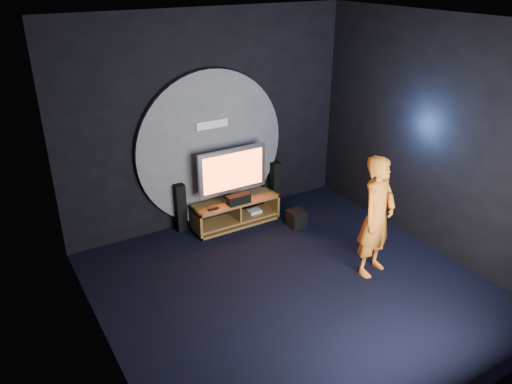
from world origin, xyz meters
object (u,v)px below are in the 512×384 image
at_px(media_console, 236,214).
at_px(player, 377,217).
at_px(tower_speaker_left, 180,207).
at_px(subwoofer, 297,218).
at_px(tower_speaker_right, 275,184).
at_px(tv, 233,172).

height_order(media_console, player, player).
bearing_deg(tower_speaker_left, media_console, -18.89).
relative_size(media_console, player, 0.85).
distance_m(subwoofer, player, 1.82).
distance_m(media_console, tower_speaker_left, 0.95).
relative_size(tower_speaker_left, subwoofer, 2.82).
distance_m(tower_speaker_left, subwoofer, 1.96).
bearing_deg(tower_speaker_right, subwoofer, -99.26).
bearing_deg(player, media_console, 97.40).
distance_m(media_console, tv, 0.75).
relative_size(tower_speaker_right, player, 0.47).
height_order(media_console, tv, tv).
distance_m(tower_speaker_right, player, 2.61).
bearing_deg(subwoofer, media_console, 144.34).
relative_size(tv, tower_speaker_left, 1.48).
bearing_deg(tv, tower_speaker_right, 13.14).
relative_size(media_console, tv, 1.23).
bearing_deg(tv, player, -66.53).
bearing_deg(subwoofer, tower_speaker_left, 152.24).
distance_m(tv, tower_speaker_left, 1.04).
xyz_separation_m(media_console, subwoofer, (0.84, -0.61, -0.05)).
height_order(tower_speaker_left, tower_speaker_right, same).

